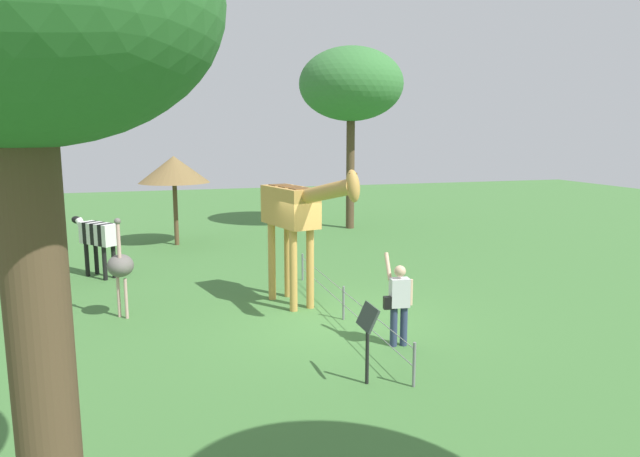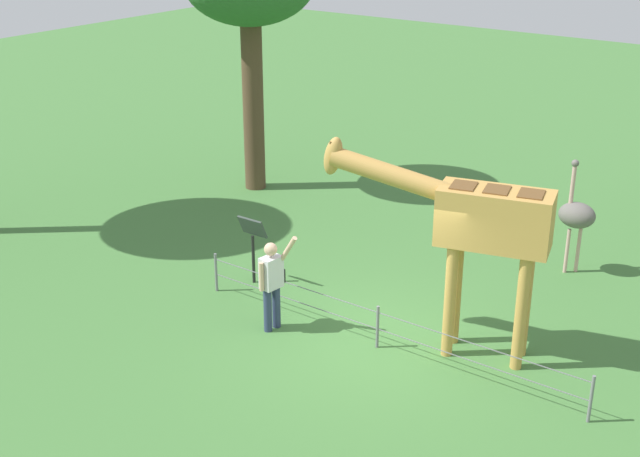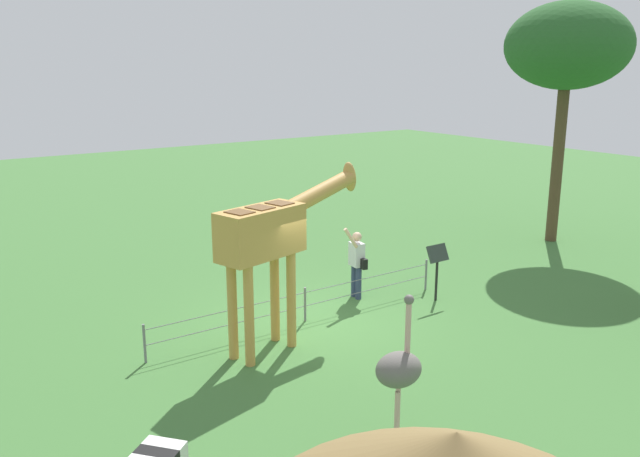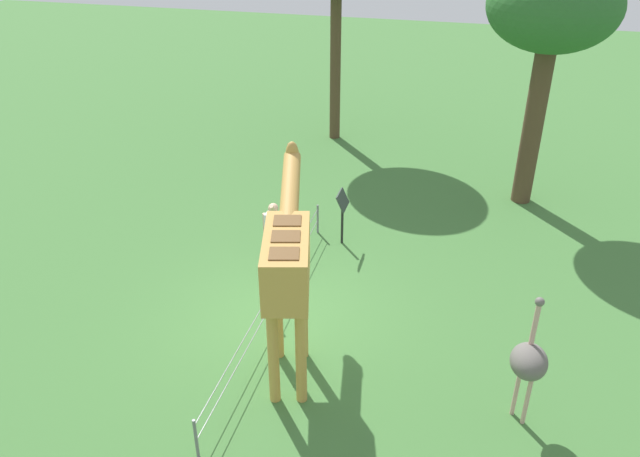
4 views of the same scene
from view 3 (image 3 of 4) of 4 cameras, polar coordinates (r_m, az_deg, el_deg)
name	(u,v)px [view 3 (image 3 of 4)]	position (r m, az deg, el deg)	size (l,w,h in m)	color
ground_plane	(310,324)	(13.88, -0.85, -8.30)	(60.00, 60.00, 0.00)	#427538
giraffe	(272,236)	(12.11, -4.19, -0.67)	(3.65, 1.38, 3.37)	#C69347
visitor	(357,261)	(15.08, 3.21, -2.82)	(0.60, 0.59, 1.76)	navy
ostrich	(399,370)	(9.36, 6.90, -12.12)	(0.70, 0.56, 2.25)	#CC9E93
tree_northeast	(568,48)	(20.79, 20.79, 14.53)	(3.59, 3.59, 7.07)	brown
info_sign	(437,261)	(15.13, 10.19, -2.79)	(0.56, 0.21, 1.32)	black
wire_fence	(305,303)	(13.88, -1.31, -6.51)	(7.05, 0.05, 0.75)	slate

